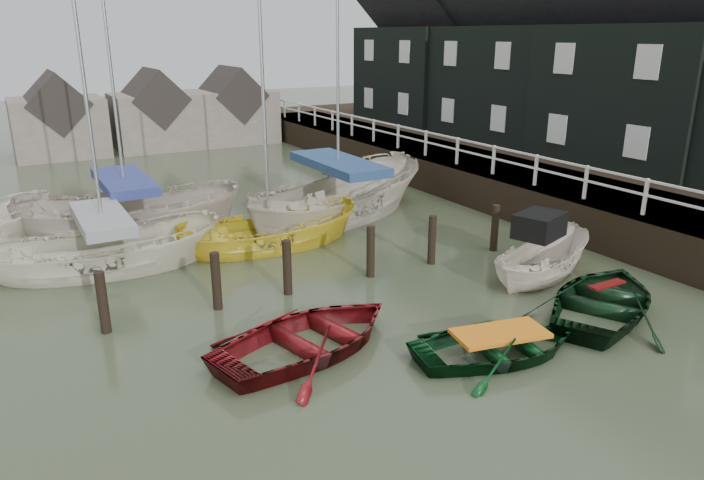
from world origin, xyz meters
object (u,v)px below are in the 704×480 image
rowboat_red (311,350)px  sailboat_a (108,266)px  rowboat_dkgreen (603,312)px  sailboat_d (339,214)px  motorboat (540,271)px  rowboat_green (498,355)px  sailboat_c (270,246)px  sailboat_b (129,229)px

rowboat_red → sailboat_a: 7.54m
rowboat_dkgreen → sailboat_d: size_ratio=0.35×
rowboat_dkgreen → motorboat: motorboat is taller
motorboat → rowboat_green: bearing=106.6°
motorboat → rowboat_dkgreen: bearing=150.1°
motorboat → sailboat_a: size_ratio=0.37×
motorboat → sailboat_c: size_ratio=0.45×
rowboat_green → sailboat_a: (-6.00, 9.07, 0.07)m
rowboat_green → sailboat_a: sailboat_a is taller
sailboat_a → sailboat_c: (4.63, -0.40, -0.05)m
rowboat_red → rowboat_dkgreen: size_ratio=1.00×
sailboat_b → rowboat_red: bearing=-149.7°
rowboat_red → sailboat_c: bearing=-29.1°
sailboat_a → sailboat_b: 3.53m
sailboat_d → motorboat: bearing=174.1°
sailboat_d → rowboat_red: bearing=128.0°
sailboat_b → sailboat_d: bearing=-83.2°
sailboat_d → sailboat_a: bearing=80.3°
motorboat → sailboat_a: bearing=39.7°
rowboat_green → motorboat: bearing=-43.4°
rowboat_red → sailboat_b: 10.44m
rowboat_red → rowboat_green: (3.20, -2.06, 0.00)m
motorboat → sailboat_c: (-5.43, 5.80, -0.09)m
motorboat → sailboat_d: (-1.99, 7.72, -0.05)m
sailboat_b → sailboat_c: size_ratio=1.22×
rowboat_green → sailboat_a: bearing=44.9°
rowboat_red → rowboat_dkgreen: rowboat_dkgreen is taller
rowboat_red → rowboat_green: bearing=-136.4°
sailboat_a → sailboat_c: size_ratio=1.22×
rowboat_dkgreen → sailboat_d: (-1.49, 10.21, 0.06)m
rowboat_green → sailboat_c: 8.77m
sailboat_a → sailboat_b: sailboat_a is taller
rowboat_green → sailboat_d: 10.78m
sailboat_b → sailboat_d: size_ratio=0.95×
sailboat_a → sailboat_c: sailboat_a is taller
rowboat_dkgreen → sailboat_c: size_ratio=0.45×
rowboat_red → sailboat_d: (5.26, 8.52, 0.06)m
rowboat_green → motorboat: (4.05, 2.86, 0.10)m
rowboat_dkgreen → sailboat_b: sailboat_b is taller
rowboat_red → sailboat_a: (-2.80, 7.00, 0.07)m
rowboat_red → motorboat: 7.30m
sailboat_a → sailboat_b: bearing=-10.6°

